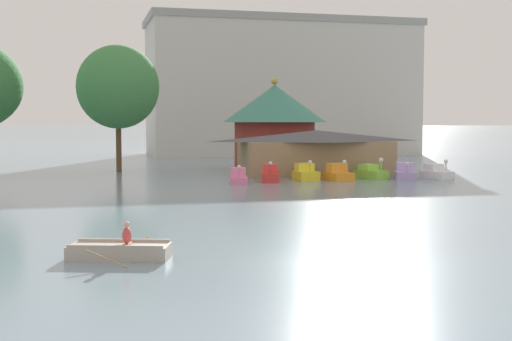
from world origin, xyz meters
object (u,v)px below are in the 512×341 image
pedal_boat_yellow (305,173)px  green_roof_pavilion (275,122)px  pedal_boat_orange (338,174)px  pedal_boat_lime (371,173)px  rowboat_with_rower (120,251)px  background_building_block (281,88)px  boathouse (316,152)px  pedal_boat_red (270,175)px  pedal_boat_lavender (405,173)px  pedal_boat_white (436,173)px  shoreline_tree_mid (118,87)px  pedal_boat_pink (238,177)px

pedal_boat_yellow → green_roof_pavilion: (1.26, 13.94, 4.28)m
pedal_boat_orange → pedal_boat_lime: bearing=101.8°
rowboat_with_rower → pedal_boat_orange: (19.35, 29.07, 0.28)m
pedal_boat_yellow → background_building_block: 47.77m
pedal_boat_lime → boathouse: 6.11m
background_building_block → pedal_boat_red: bearing=-107.3°
pedal_boat_orange → pedal_boat_lavender: 5.93m
background_building_block → boathouse: bearing=-101.9°
pedal_boat_lavender → rowboat_with_rower: bearing=-23.7°
pedal_boat_yellow → pedal_boat_white: 11.51m
pedal_boat_lime → shoreline_tree_mid: bearing=-141.4°
pedal_boat_white → background_building_block: background_building_block is taller
pedal_boat_white → shoreline_tree_mid: shoreline_tree_mid is taller
shoreline_tree_mid → background_building_block: (25.70, 32.00, 1.79)m
pedal_boat_pink → green_roof_pavilion: (7.27, 15.30, 4.37)m
shoreline_tree_mid → pedal_boat_orange: bearing=-39.6°
pedal_boat_pink → pedal_boat_white: (17.49, 0.50, 0.01)m
pedal_boat_yellow → pedal_boat_orange: size_ratio=0.86×
pedal_boat_red → pedal_boat_yellow: (3.14, 0.47, 0.01)m
pedal_boat_red → boathouse: boathouse is taller
background_building_block → rowboat_with_rower: bearing=-110.4°
rowboat_with_rower → pedal_boat_lavender: (25.27, 28.81, 0.27)m
pedal_boat_red → pedal_boat_lime: (9.12, 0.81, -0.04)m
pedal_boat_lime → pedal_boat_white: pedal_boat_lime is taller
pedal_boat_red → pedal_boat_yellow: bearing=114.0°
pedal_boat_white → boathouse: size_ratio=0.21×
pedal_boat_red → pedal_boat_white: 14.62m
pedal_boat_red → pedal_boat_lime: pedal_boat_lime is taller
rowboat_with_rower → pedal_boat_pink: pedal_boat_pink is taller
pedal_boat_orange → boathouse: size_ratio=0.20×
pedal_boat_orange → pedal_boat_white: (8.87, -0.17, -0.06)m
pedal_boat_yellow → shoreline_tree_mid: 21.21m
pedal_boat_yellow → pedal_boat_lime: size_ratio=0.75×
pedal_boat_orange → background_building_block: bearing=164.2°
green_roof_pavilion → pedal_boat_pink: bearing=-115.4°
boathouse → pedal_boat_red: bearing=-135.7°
pedal_boat_white → boathouse: bearing=-139.6°
boathouse → shoreline_tree_mid: size_ratio=1.19×
pedal_boat_pink → boathouse: bearing=137.4°
pedal_boat_orange → boathouse: boathouse is taller
boathouse → green_roof_pavilion: (-1.48, 8.67, 2.72)m
pedal_boat_lime → shoreline_tree_mid: size_ratio=0.27×
pedal_boat_lavender → pedal_boat_orange: bearing=-75.0°
shoreline_tree_mid → background_building_block: size_ratio=0.31×
shoreline_tree_mid → pedal_boat_yellow: bearing=-42.9°
pedal_boat_lavender → boathouse: boathouse is taller
pedal_boat_pink → boathouse: size_ratio=0.21×
rowboat_with_rower → pedal_boat_lime: 37.72m
rowboat_with_rower → background_building_block: (27.94, 75.24, 9.70)m
rowboat_with_rower → pedal_boat_yellow: bearing=-102.0°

